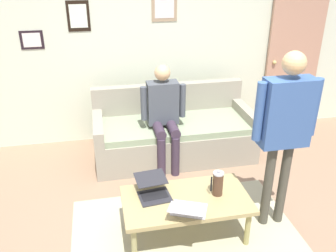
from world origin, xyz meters
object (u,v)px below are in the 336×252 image
laptop_center (188,209)px  person_standing (285,121)px  person_seated (164,111)px  laptop_left (153,190)px  interior_door (293,60)px  coffee_table (186,202)px  couch (173,133)px  french_press (218,183)px

laptop_center → person_standing: bearing=-167.1°
person_standing → person_seated: bearing=-57.3°
laptop_left → person_standing: person_standing is taller
interior_door → coffee_table: size_ratio=1.76×
couch → laptop_left: size_ratio=5.17×
laptop_left → person_standing: 1.34m
interior_door → laptop_left: size_ratio=5.20×
person_standing → couch: bearing=-66.3°
coffee_table → laptop_left: (0.28, -0.12, 0.09)m
coffee_table → person_seated: size_ratio=0.91×
interior_door → person_standing: size_ratio=1.19×
laptop_center → person_seated: (-0.08, -1.51, 0.27)m
coffee_table → person_standing: (-0.88, -0.00, 0.74)m
interior_door → laptop_center: interior_door is taller
person_seated → laptop_center: bearing=87.1°
person_standing → interior_door: bearing=-120.7°
couch → french_press: (-0.09, 1.53, 0.22)m
laptop_left → person_seated: size_ratio=0.31×
french_press → person_standing: (-0.58, 0.00, 0.58)m
french_press → person_standing: 0.82m
french_press → person_standing: person_standing is taller
coffee_table → laptop_left: size_ratio=2.96×
interior_door → person_seated: 2.29m
coffee_table → person_seated: 1.36m
french_press → person_standing: size_ratio=0.15×
interior_door → french_press: (1.85, 2.14, -0.50)m
couch → french_press: 1.55m
couch → person_seated: (0.17, 0.23, 0.42)m
couch → person_standing: 1.85m
laptop_left → french_press: bearing=169.0°
laptop_left → person_seated: 1.26m
interior_door → person_standing: interior_door is taller
french_press → laptop_left: bearing=-11.0°
laptop_center → french_press: size_ratio=1.60×
coffee_table → laptop_center: size_ratio=2.75×
person_standing → person_seated: (0.84, -1.30, -0.38)m
coffee_table → person_seated: bearing=-91.9°
laptop_left → couch: bearing=-109.3°
person_standing → laptop_left: bearing=-5.8°
coffee_table → laptop_center: (0.03, 0.21, 0.09)m
laptop_center → person_seated: 1.54m
coffee_table → laptop_left: laptop_left is taller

